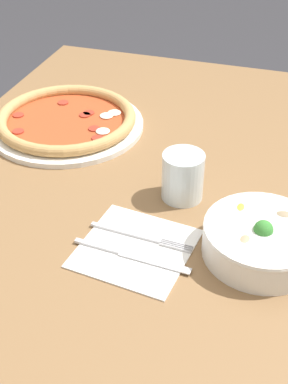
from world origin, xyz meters
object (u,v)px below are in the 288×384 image
fork (139,236)px  glass (183,176)px  pizza (67,121)px  bowl (262,238)px  knife (126,254)px

fork → glass: (-0.14, 0.04, 0.04)m
pizza → bowl: (0.30, 0.49, 0.02)m
glass → knife: bearing=-13.6°
pizza → glass: glass is taller
bowl → knife: bearing=-70.5°
pizza → knife: bearing=36.4°
pizza → fork: pizza is taller
pizza → fork: size_ratio=1.90×
bowl → glass: bearing=-125.6°
fork → pizza: bearing=135.2°
fork → glass: glass is taller
fork → knife: size_ratio=0.90×
fork → glass: size_ratio=2.02×
fork → bowl: bearing=11.2°
bowl → glass: glass is taller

